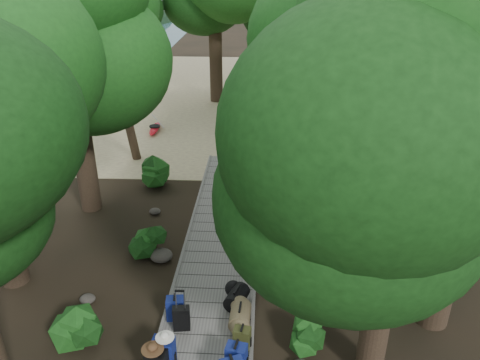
# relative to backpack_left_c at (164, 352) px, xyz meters

# --- Properties ---
(ground) EXTENTS (120.00, 120.00, 0.00)m
(ground) POSITION_rel_backpack_left_c_xyz_m (0.68, 3.37, -0.50)
(ground) COLOR black
(ground) RESTS_ON ground
(sand_beach) EXTENTS (40.00, 22.00, 0.02)m
(sand_beach) POSITION_rel_backpack_left_c_xyz_m (0.68, 19.37, -0.49)
(sand_beach) COLOR #CABB88
(sand_beach) RESTS_ON ground
(boardwalk) EXTENTS (2.00, 12.00, 0.12)m
(boardwalk) POSITION_rel_backpack_left_c_xyz_m (0.68, 4.37, -0.44)
(boardwalk) COLOR slate
(boardwalk) RESTS_ON ground
(backpack_left_c) EXTENTS (0.43, 0.32, 0.76)m
(backpack_left_c) POSITION_rel_backpack_left_c_xyz_m (0.00, 0.00, 0.00)
(backpack_left_c) COLOR navy
(backpack_left_c) RESTS_ON boardwalk
(backpack_left_d) EXTENTS (0.40, 0.31, 0.57)m
(backpack_left_d) POSITION_rel_backpack_left_c_xyz_m (-0.03, 1.35, -0.09)
(backpack_left_d) COLOR navy
(backpack_left_d) RESTS_ON boardwalk
(backpack_right_c) EXTENTS (0.43, 0.35, 0.66)m
(backpack_right_c) POSITION_rel_backpack_left_c_xyz_m (1.37, 0.01, -0.05)
(backpack_right_c) COLOR navy
(backpack_right_c) RESTS_ON boardwalk
(backpack_right_d) EXTENTS (0.37, 0.29, 0.51)m
(backpack_right_d) POSITION_rel_backpack_left_c_xyz_m (1.44, 0.59, -0.13)
(backpack_right_d) COLOR #3E3E1B
(backpack_right_d) RESTS_ON boardwalk
(duffel_right_khaki) EXTENTS (0.47, 0.68, 0.44)m
(duffel_right_khaki) POSITION_rel_backpack_left_c_xyz_m (1.37, 1.23, -0.16)
(duffel_right_khaki) COLOR olive
(duffel_right_khaki) RESTS_ON boardwalk
(duffel_right_black) EXTENTS (0.59, 0.73, 0.40)m
(duffel_right_black) POSITION_rel_backpack_left_c_xyz_m (1.26, 1.84, -0.18)
(duffel_right_black) COLOR black
(duffel_right_black) RESTS_ON boardwalk
(suitcase_on_boardwalk) EXTENTS (0.38, 0.24, 0.55)m
(suitcase_on_boardwalk) POSITION_rel_backpack_left_c_xyz_m (0.15, 1.03, -0.10)
(suitcase_on_boardwalk) COLOR black
(suitcase_on_boardwalk) RESTS_ON boardwalk
(lone_suitcase_on_sand) EXTENTS (0.49, 0.36, 0.69)m
(lone_suitcase_on_sand) POSITION_rel_backpack_left_c_xyz_m (1.03, 11.43, -0.13)
(lone_suitcase_on_sand) COLOR black
(lone_suitcase_on_sand) RESTS_ON sand_beach
(hat_brown) EXTENTS (0.41, 0.41, 0.12)m
(hat_brown) POSITION_rel_backpack_left_c_xyz_m (-0.13, -0.26, 0.40)
(hat_brown) COLOR #51351E
(hat_brown) RESTS_ON backpack_left_b
(hat_white) EXTENTS (0.35, 0.35, 0.12)m
(hat_white) POSITION_rel_backpack_left_c_xyz_m (0.05, -0.02, 0.44)
(hat_white) COLOR silver
(hat_white) RESTS_ON backpack_left_c
(kayak) EXTENTS (0.88, 3.52, 0.35)m
(kayak) POSITION_rel_backpack_left_c_xyz_m (-3.14, 13.33, -0.30)
(kayak) COLOR red
(kayak) RESTS_ON sand_beach
(sun_lounger) EXTENTS (0.91, 1.79, 0.55)m
(sun_lounger) POSITION_rel_backpack_left_c_xyz_m (3.47, 13.53, -0.20)
(sun_lounger) COLOR silver
(sun_lounger) RESTS_ON sand_beach
(tree_right_a) EXTENTS (4.48, 4.48, 7.47)m
(tree_right_a) POSITION_rel_backpack_left_c_xyz_m (3.89, 0.23, 3.23)
(tree_right_a) COLOR black
(tree_right_a) RESTS_ON ground
(tree_right_c) EXTENTS (5.40, 5.40, 9.35)m
(tree_right_c) POSITION_rel_backpack_left_c_xyz_m (4.15, 4.95, 4.17)
(tree_right_c) COLOR black
(tree_right_c) RESTS_ON ground
(tree_right_d) EXTENTS (5.68, 5.68, 10.42)m
(tree_right_d) POSITION_rel_backpack_left_c_xyz_m (5.77, 8.02, 4.71)
(tree_right_d) COLOR black
(tree_right_d) RESTS_ON ground
(tree_right_e) EXTENTS (5.25, 5.25, 9.45)m
(tree_right_e) POSITION_rel_backpack_left_c_xyz_m (5.30, 10.29, 4.23)
(tree_right_e) COLOR black
(tree_right_e) RESTS_ON ground
(tree_right_f) EXTENTS (4.92, 4.92, 8.79)m
(tree_right_f) POSITION_rel_backpack_left_c_xyz_m (7.19, 12.56, 3.90)
(tree_right_f) COLOR black
(tree_right_f) RESTS_ON ground
(tree_left_c) EXTENTS (5.15, 5.15, 8.96)m
(tree_left_c) POSITION_rel_backpack_left_c_xyz_m (-3.59, 6.25, 3.98)
(tree_left_c) COLOR black
(tree_left_c) RESTS_ON ground
(tree_back_a) EXTENTS (5.61, 5.61, 9.71)m
(tree_back_a) POSITION_rel_backpack_left_c_xyz_m (-0.84, 18.38, 4.36)
(tree_back_a) COLOR black
(tree_back_a) RESTS_ON ground
(tree_back_b) EXTENTS (5.12, 5.12, 9.14)m
(tree_back_b) POSITION_rel_backpack_left_c_xyz_m (2.81, 18.84, 4.07)
(tree_back_b) COLOR black
(tree_back_b) RESTS_ON ground
(tree_back_c) EXTENTS (5.52, 5.52, 9.93)m
(tree_back_c) POSITION_rel_backpack_left_c_xyz_m (5.20, 18.60, 4.47)
(tree_back_c) COLOR black
(tree_back_c) RESTS_ON ground
(tree_back_d) EXTENTS (4.80, 4.80, 8.00)m
(tree_back_d) POSITION_rel_backpack_left_c_xyz_m (-5.07, 17.26, 3.50)
(tree_back_d) COLOR black
(tree_back_d) RESTS_ON ground
(palm_right_a) EXTENTS (4.61, 4.61, 7.86)m
(palm_right_a) POSITION_rel_backpack_left_c_xyz_m (3.76, 8.76, 3.43)
(palm_right_a) COLOR #133910
(palm_right_a) RESTS_ON ground
(palm_right_b) EXTENTS (4.86, 4.86, 9.38)m
(palm_right_b) POSITION_rel_backpack_left_c_xyz_m (5.51, 14.44, 4.19)
(palm_right_b) COLOR #133910
(palm_right_b) RESTS_ON ground
(palm_right_c) EXTENTS (4.06, 4.06, 6.45)m
(palm_right_c) POSITION_rel_backpack_left_c_xyz_m (3.54, 15.75, 2.73)
(palm_right_c) COLOR #133910
(palm_right_c) RESTS_ON ground
(palm_left_a) EXTENTS (4.57, 4.57, 7.27)m
(palm_left_a) POSITION_rel_backpack_left_c_xyz_m (-3.43, 10.14, 3.14)
(palm_left_a) COLOR #133910
(palm_left_a) RESTS_ON ground
(rock_left_b) EXTENTS (0.36, 0.32, 0.20)m
(rock_left_b) POSITION_rel_backpack_left_c_xyz_m (-2.18, 1.86, -0.40)
(rock_left_b) COLOR #4C473F
(rock_left_b) RESTS_ON ground
(rock_left_c) EXTENTS (0.59, 0.53, 0.32)m
(rock_left_c) POSITION_rel_backpack_left_c_xyz_m (-0.81, 3.57, -0.34)
(rock_left_c) COLOR #4C473F
(rock_left_c) RESTS_ON ground
(rock_left_d) EXTENTS (0.34, 0.31, 0.19)m
(rock_left_d) POSITION_rel_backpack_left_c_xyz_m (-1.52, 5.98, -0.40)
(rock_left_d) COLOR #4C473F
(rock_left_d) RESTS_ON ground
(rock_right_b) EXTENTS (0.42, 0.38, 0.23)m
(rock_right_b) POSITION_rel_backpack_left_c_xyz_m (3.20, 1.83, -0.38)
(rock_right_b) COLOR #4C473F
(rock_right_b) RESTS_ON ground
(rock_right_c) EXTENTS (0.32, 0.29, 0.18)m
(rock_right_c) POSITION_rel_backpack_left_c_xyz_m (2.04, 4.98, -0.41)
(rock_right_c) COLOR #4C473F
(rock_right_c) RESTS_ON ground
(shrub_left_a) EXTENTS (0.95, 0.95, 0.85)m
(shrub_left_a) POSITION_rel_backpack_left_c_xyz_m (-1.87, 0.57, -0.07)
(shrub_left_a) COLOR #184916
(shrub_left_a) RESTS_ON ground
(shrub_left_b) EXTENTS (0.91, 0.91, 0.82)m
(shrub_left_b) POSITION_rel_backpack_left_c_xyz_m (-1.19, 3.87, -0.09)
(shrub_left_b) COLOR #184916
(shrub_left_b) RESTS_ON ground
(shrub_left_c) EXTENTS (1.13, 1.13, 1.02)m
(shrub_left_c) POSITION_rel_backpack_left_c_xyz_m (-1.79, 7.95, 0.01)
(shrub_left_c) COLOR #184916
(shrub_left_c) RESTS_ON ground
(shrub_right_a) EXTENTS (0.88, 0.88, 0.79)m
(shrub_right_a) POSITION_rel_backpack_left_c_xyz_m (2.75, 0.62, -0.10)
(shrub_right_a) COLOR #184916
(shrub_right_a) RESTS_ON ground
(shrub_right_b) EXTENTS (1.34, 1.34, 1.21)m
(shrub_right_b) POSITION_rel_backpack_left_c_xyz_m (3.24, 5.41, 0.11)
(shrub_right_b) COLOR #184916
(shrub_right_b) RESTS_ON ground
(shrub_right_c) EXTENTS (0.80, 0.80, 0.72)m
(shrub_right_c) POSITION_rel_backpack_left_c_xyz_m (2.49, 9.00, -0.14)
(shrub_right_c) COLOR #184916
(shrub_right_c) RESTS_ON ground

